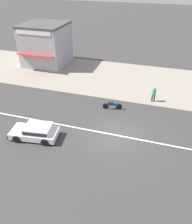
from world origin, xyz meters
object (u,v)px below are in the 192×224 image
at_px(hatchback_white_2, 36,131).
at_px(motorcycle_0, 113,105).
at_px(pedestrian_mid_kerb, 154,93).
at_px(shopfront_corner_warung, 46,44).

relative_size(hatchback_white_2, motorcycle_0, 2.18).
bearing_deg(hatchback_white_2, pedestrian_mid_kerb, 44.45).
xyz_separation_m(motorcycle_0, pedestrian_mid_kerb, (3.45, 2.26, 0.62)).
height_order(motorcycle_0, pedestrian_mid_kerb, pedestrian_mid_kerb).
height_order(hatchback_white_2, shopfront_corner_warung, shopfront_corner_warung).
bearing_deg(motorcycle_0, shopfront_corner_warung, 142.18).
xyz_separation_m(hatchback_white_2, shopfront_corner_warung, (-6.31, 14.18, 2.13)).
bearing_deg(motorcycle_0, hatchback_white_2, -129.27).
bearing_deg(hatchback_white_2, shopfront_corner_warung, 113.99).
height_order(hatchback_white_2, motorcycle_0, hatchback_white_2).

